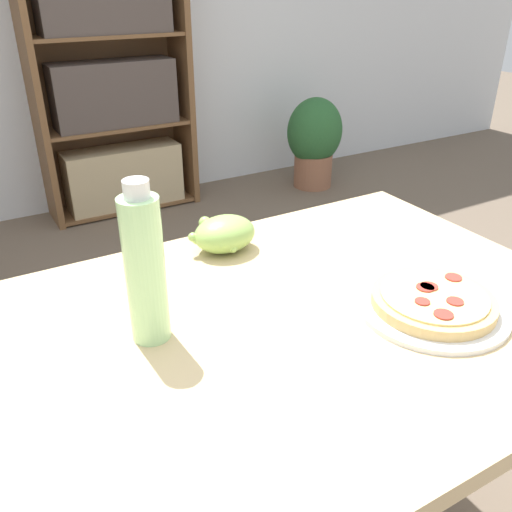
{
  "coord_description": "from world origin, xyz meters",
  "views": [
    {
      "loc": [
        -0.49,
        -0.72,
        1.31
      ],
      "look_at": [
        -0.03,
        0.07,
        0.83
      ],
      "focal_mm": 38.0,
      "sensor_mm": 36.0,
      "label": 1
    }
  ],
  "objects_px": {
    "drink_bottle": "(145,268)",
    "bookshelf": "(113,90)",
    "pizza_on_plate": "(433,303)",
    "potted_plant_floor": "(314,140)",
    "grape_bunch": "(224,234)"
  },
  "relations": [
    {
      "from": "pizza_on_plate",
      "to": "bookshelf",
      "type": "xyz_separation_m",
      "value": [
        0.19,
        2.61,
        -0.06
      ]
    },
    {
      "from": "drink_bottle",
      "to": "pizza_on_plate",
      "type": "bearing_deg",
      "value": -21.16
    },
    {
      "from": "bookshelf",
      "to": "potted_plant_floor",
      "type": "relative_size",
      "value": 2.54
    },
    {
      "from": "pizza_on_plate",
      "to": "potted_plant_floor",
      "type": "relative_size",
      "value": 0.45
    },
    {
      "from": "grape_bunch",
      "to": "pizza_on_plate",
      "type": "bearing_deg",
      "value": -61.9
    },
    {
      "from": "pizza_on_plate",
      "to": "bookshelf",
      "type": "relative_size",
      "value": 0.18
    },
    {
      "from": "pizza_on_plate",
      "to": "bookshelf",
      "type": "bearing_deg",
      "value": 85.79
    },
    {
      "from": "drink_bottle",
      "to": "potted_plant_floor",
      "type": "xyz_separation_m",
      "value": [
        1.9,
        2.17,
        -0.58
      ]
    },
    {
      "from": "drink_bottle",
      "to": "bookshelf",
      "type": "bearing_deg",
      "value": 74.86
    },
    {
      "from": "pizza_on_plate",
      "to": "drink_bottle",
      "type": "bearing_deg",
      "value": 158.84
    },
    {
      "from": "bookshelf",
      "to": "drink_bottle",
      "type": "bearing_deg",
      "value": -105.14
    },
    {
      "from": "drink_bottle",
      "to": "potted_plant_floor",
      "type": "relative_size",
      "value": 0.46
    },
    {
      "from": "grape_bunch",
      "to": "bookshelf",
      "type": "bearing_deg",
      "value": 79.53
    },
    {
      "from": "drink_bottle",
      "to": "bookshelf",
      "type": "xyz_separation_m",
      "value": [
        0.66,
        2.43,
        -0.18
      ]
    },
    {
      "from": "pizza_on_plate",
      "to": "potted_plant_floor",
      "type": "height_order",
      "value": "pizza_on_plate"
    }
  ]
}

